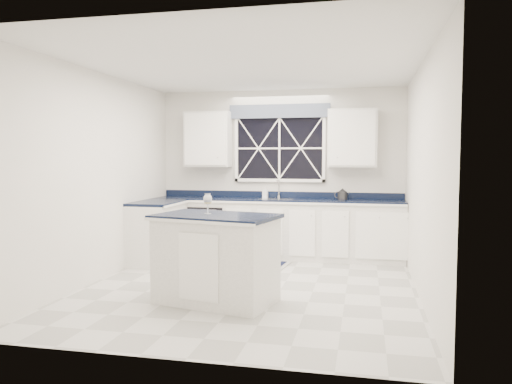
% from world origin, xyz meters
% --- Properties ---
extents(ground, '(4.50, 4.50, 0.00)m').
position_xyz_m(ground, '(0.00, 0.00, 0.00)').
color(ground, beige).
rests_on(ground, ground).
extents(back_wall, '(4.00, 0.10, 2.70)m').
position_xyz_m(back_wall, '(0.00, 2.25, 1.35)').
color(back_wall, silver).
rests_on(back_wall, ground).
extents(base_cabinets, '(3.99, 1.60, 0.90)m').
position_xyz_m(base_cabinets, '(-0.33, 1.78, 0.45)').
color(base_cabinets, silver).
rests_on(base_cabinets, ground).
extents(countertop, '(3.98, 0.64, 0.04)m').
position_xyz_m(countertop, '(0.00, 1.95, 0.92)').
color(countertop, black).
rests_on(countertop, base_cabinets).
extents(dishwasher, '(0.60, 0.58, 0.82)m').
position_xyz_m(dishwasher, '(-1.10, 1.95, 0.41)').
color(dishwasher, black).
rests_on(dishwasher, ground).
extents(window, '(1.65, 0.09, 1.26)m').
position_xyz_m(window, '(0.00, 2.20, 1.83)').
color(window, black).
rests_on(window, ground).
extents(upper_cabinets, '(3.10, 0.34, 0.90)m').
position_xyz_m(upper_cabinets, '(0.00, 2.08, 1.90)').
color(upper_cabinets, silver).
rests_on(upper_cabinets, ground).
extents(faucet, '(0.05, 0.20, 0.30)m').
position_xyz_m(faucet, '(0.00, 2.14, 1.10)').
color(faucet, '#ADADAF').
rests_on(faucet, countertop).
extents(island, '(1.45, 1.05, 0.98)m').
position_xyz_m(island, '(-0.22, -0.65, 0.49)').
color(island, silver).
rests_on(island, ground).
extents(rug, '(1.18, 0.79, 0.02)m').
position_xyz_m(rug, '(-0.29, 1.32, 0.01)').
color(rug, '#A5A6A1').
rests_on(rug, ground).
extents(kettle, '(0.24, 0.18, 0.18)m').
position_xyz_m(kettle, '(1.03, 2.08, 1.02)').
color(kettle, '#2B2C2E').
rests_on(kettle, countertop).
extents(wine_glass, '(0.10, 0.10, 0.23)m').
position_xyz_m(wine_glass, '(-0.32, -0.62, 1.13)').
color(wine_glass, silver).
rests_on(wine_glass, island).
extents(soap_bottle, '(0.09, 0.09, 0.17)m').
position_xyz_m(soap_bottle, '(-0.22, 2.14, 1.03)').
color(soap_bottle, silver).
rests_on(soap_bottle, countertop).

